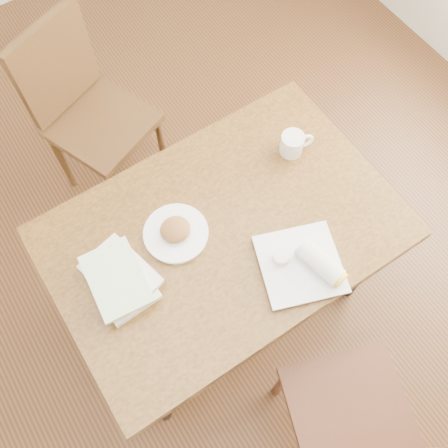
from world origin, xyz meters
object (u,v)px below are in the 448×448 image
plate_burrito (306,264)px  chair_far (85,106)px  table (224,239)px  plate_scone (176,232)px  chair_near (364,436)px  coffee_mug (293,143)px  book_stack (119,278)px

plate_burrito → chair_far: bearing=103.4°
table → plate_scone: bearing=152.8°
chair_near → coffee_mug: size_ratio=7.37×
plate_scone → plate_burrito: size_ratio=0.66×
table → plate_burrito: size_ratio=3.55×
chair_near → coffee_mug: 1.06m
chair_near → plate_scone: (-0.18, 0.89, 0.22)m
table → chair_near: bearing=-88.2°
chair_far → coffee_mug: chair_far is taller
coffee_mug → book_stack: (-0.81, -0.11, -0.01)m
chair_near → chair_far: (-0.16, 1.77, 0.00)m
chair_near → plate_burrito: size_ratio=2.73×
table → chair_near: size_ratio=1.30×
table → coffee_mug: coffee_mug is taller
chair_near → plate_scone: size_ratio=4.12×
plate_burrito → chair_near: bearing=-103.6°
chair_near → plate_burrito: 0.61m
chair_far → plate_scone: size_ratio=4.12×
coffee_mug → table: bearing=-160.9°
coffee_mug → chair_far: bearing=123.7°
book_stack → plate_burrito: bearing=-28.5°
chair_far → chair_near: bearing=-84.8°
chair_far → plate_scone: bearing=-91.1°
chair_near → plate_scone: bearing=101.2°
table → plate_burrito: bearing=-60.0°
table → chair_near: 0.82m
table → book_stack: bearing=175.7°
plate_burrito → plate_scone: bearing=131.5°
coffee_mug → plate_scone: bearing=-173.6°
table → plate_burrito: (0.16, -0.27, 0.11)m
chair_far → coffee_mug: bearing=-56.3°
table → plate_scone: (-0.15, 0.08, 0.10)m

